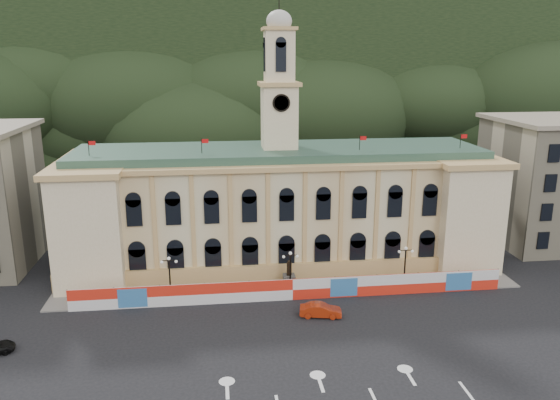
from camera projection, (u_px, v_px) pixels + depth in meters
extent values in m
plane|color=black|center=(317.00, 372.00, 48.66)|extent=(260.00, 260.00, 0.00)
cube|color=black|center=(240.00, 73.00, 167.68)|extent=(230.00, 70.00, 44.00)
cube|color=#595651|center=(369.00, 45.00, 150.52)|extent=(22.00, 8.00, 14.00)
cube|color=#595651|center=(57.00, 60.00, 139.95)|extent=(16.00, 7.00, 10.00)
cube|color=beige|center=(279.00, 211.00, 73.71)|extent=(55.00, 15.00, 14.00)
cube|color=tan|center=(287.00, 273.00, 67.73)|extent=(56.00, 0.80, 2.40)
cube|color=tan|center=(279.00, 157.00, 71.83)|extent=(56.20, 16.20, 0.60)
cube|color=#325443|center=(279.00, 152.00, 71.65)|extent=(53.00, 13.00, 1.20)
cube|color=beige|center=(99.00, 219.00, 70.01)|extent=(8.00, 17.00, 14.00)
cube|color=beige|center=(448.00, 207.00, 75.49)|extent=(8.00, 17.00, 14.00)
cube|color=beige|center=(279.00, 117.00, 70.47)|extent=(4.40, 4.40, 8.00)
cube|color=tan|center=(279.00, 84.00, 69.38)|extent=(5.20, 5.20, 0.50)
cube|color=beige|center=(279.00, 57.00, 68.53)|extent=(3.60, 3.60, 6.50)
cube|color=tan|center=(279.00, 29.00, 67.66)|extent=(4.20, 4.20, 0.40)
cylinder|color=black|center=(281.00, 103.00, 67.74)|extent=(2.20, 0.20, 2.20)
ellipsoid|color=beige|center=(279.00, 21.00, 67.42)|extent=(3.20, 3.20, 2.72)
cube|color=red|center=(293.00, 290.00, 62.73)|extent=(50.00, 0.25, 2.50)
cube|color=teal|center=(132.00, 298.00, 60.49)|extent=(3.20, 0.05, 2.20)
cube|color=teal|center=(344.00, 287.00, 63.29)|extent=(3.20, 0.05, 2.20)
cube|color=teal|center=(459.00, 282.00, 64.92)|extent=(3.20, 0.05, 2.20)
cube|color=slate|center=(289.00, 289.00, 65.66)|extent=(56.00, 5.50, 0.16)
cube|color=#595651|center=(289.00, 282.00, 65.69)|extent=(1.40, 1.40, 1.80)
cylinder|color=black|center=(289.00, 269.00, 65.26)|extent=(0.60, 0.60, 1.60)
sphere|color=black|center=(289.00, 262.00, 65.02)|extent=(0.44, 0.44, 0.44)
cylinder|color=black|center=(171.00, 297.00, 63.30)|extent=(0.44, 0.44, 0.30)
cylinder|color=black|center=(170.00, 279.00, 62.72)|extent=(0.18, 0.18, 4.80)
cube|color=black|center=(169.00, 261.00, 62.12)|extent=(1.60, 0.08, 0.08)
sphere|color=silver|center=(162.00, 262.00, 62.07)|extent=(0.36, 0.36, 0.36)
sphere|color=silver|center=(176.00, 261.00, 62.25)|extent=(0.36, 0.36, 0.36)
sphere|color=silver|center=(169.00, 258.00, 62.06)|extent=(0.40, 0.40, 0.40)
cylinder|color=black|center=(290.00, 291.00, 64.93)|extent=(0.44, 0.44, 0.30)
cylinder|color=black|center=(290.00, 274.00, 64.35)|extent=(0.18, 0.18, 4.80)
cube|color=black|center=(290.00, 255.00, 63.75)|extent=(1.60, 0.08, 0.08)
sphere|color=silver|center=(284.00, 257.00, 63.70)|extent=(0.36, 0.36, 0.36)
sphere|color=silver|center=(297.00, 256.00, 63.89)|extent=(0.36, 0.36, 0.36)
sphere|color=silver|center=(290.00, 253.00, 63.69)|extent=(0.40, 0.40, 0.40)
cylinder|color=black|center=(404.00, 285.00, 66.56)|extent=(0.44, 0.44, 0.30)
cylinder|color=black|center=(405.00, 268.00, 65.98)|extent=(0.18, 0.18, 4.80)
cube|color=black|center=(406.00, 250.00, 65.39)|extent=(1.60, 0.08, 0.08)
sphere|color=silver|center=(399.00, 252.00, 65.33)|extent=(0.36, 0.36, 0.36)
sphere|color=silver|center=(412.00, 251.00, 65.52)|extent=(0.36, 0.36, 0.36)
sphere|color=silver|center=(406.00, 248.00, 65.32)|extent=(0.40, 0.40, 0.40)
imported|color=#9E240B|center=(321.00, 310.00, 58.77)|extent=(3.22, 5.09, 1.49)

